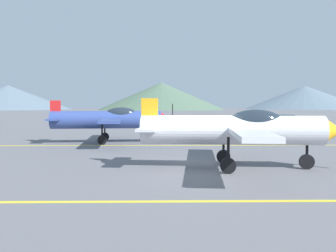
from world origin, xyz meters
The scene contains 9 objects.
ground_plane centered at (0.00, 0.00, 0.00)m, with size 400.00×400.00×0.00m, color slate.
apron_line_near centered at (0.00, -4.81, 0.01)m, with size 80.00×0.16×0.01m, color yellow.
apron_line_far centered at (0.00, 7.18, 0.01)m, with size 80.00×0.16×0.01m, color yellow.
airplane_near centered at (1.52, -0.25, 1.47)m, with size 7.60×8.73×2.61m.
airplane_mid centered at (-4.48, 8.69, 1.47)m, with size 7.59×8.73×2.61m.
car_sedan centered at (7.16, 12.90, 0.84)m, with size 2.18×4.38×1.62m.
hill_left centered at (-68.10, 143.74, 5.23)m, with size 53.65×53.65×10.47m, color slate.
hill_centerleft centered at (-1.77, 139.00, 5.71)m, with size 53.29×53.29×11.43m, color #4C6651.
hill_centerright centered at (65.34, 154.74, 5.42)m, with size 55.57×55.57×10.83m, color slate.
Camera 1 is at (-1.33, -13.52, 2.40)m, focal length 38.55 mm.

